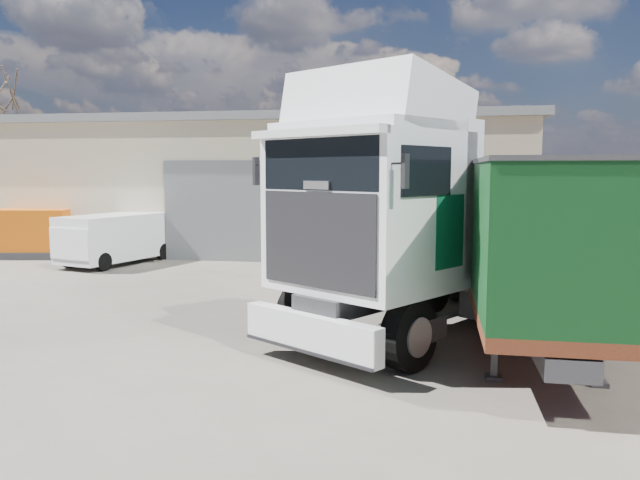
% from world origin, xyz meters
% --- Properties ---
extents(ground, '(120.00, 120.00, 0.00)m').
position_xyz_m(ground, '(0.00, 0.00, 0.00)').
color(ground, '#292721').
rests_on(ground, ground).
extents(warehouse, '(30.60, 12.60, 5.42)m').
position_xyz_m(warehouse, '(-6.00, 16.00, 2.66)').
color(warehouse, '#BAAF8F').
rests_on(warehouse, ground).
extents(tractor_unit, '(6.36, 7.57, 4.96)m').
position_xyz_m(tractor_unit, '(4.87, 0.38, 2.08)').
color(tractor_unit, black).
rests_on(tractor_unit, ground).
extents(box_trailer, '(2.29, 10.29, 3.41)m').
position_xyz_m(box_trailer, '(7.23, 1.71, 2.08)').
color(box_trailer, '#2D2D30').
rests_on(box_trailer, ground).
extents(panel_van, '(2.85, 4.53, 1.73)m').
position_xyz_m(panel_van, '(-5.33, 8.62, 0.89)').
color(panel_van, black).
rests_on(panel_van, ground).
extents(orange_skip, '(3.16, 2.28, 1.81)m').
position_xyz_m(orange_skip, '(-9.12, 9.80, 0.79)').
color(orange_skip, '#2D2D30').
rests_on(orange_skip, ground).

